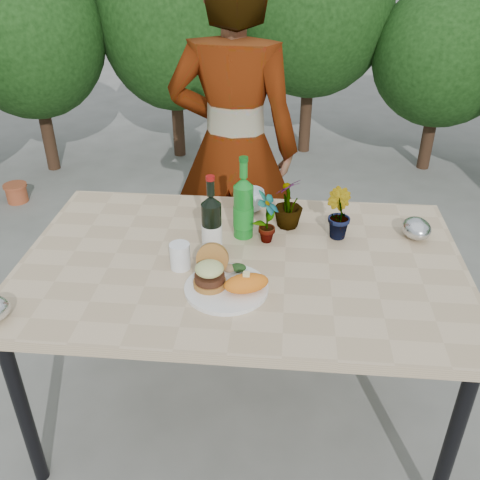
# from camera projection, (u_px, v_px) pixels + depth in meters

# --- Properties ---
(ground) EXTENTS (80.00, 80.00, 0.00)m
(ground) POSITION_uv_depth(u_px,v_px,m) (242.00, 403.00, 2.33)
(ground) COLOR slate
(ground) RESTS_ON ground
(patio_table) EXTENTS (1.60, 1.00, 0.75)m
(patio_table) POSITION_uv_depth(u_px,v_px,m) (242.00, 272.00, 1.97)
(patio_table) COLOR tan
(patio_table) RESTS_ON ground
(shrub_hedge) EXTENTS (6.87, 4.99, 2.25)m
(shrub_hedge) POSITION_uv_depth(u_px,v_px,m) (339.00, 58.00, 3.05)
(shrub_hedge) COLOR #382316
(shrub_hedge) RESTS_ON ground
(dinner_plate) EXTENTS (0.28, 0.28, 0.01)m
(dinner_plate) POSITION_uv_depth(u_px,v_px,m) (226.00, 288.00, 1.77)
(dinner_plate) COLOR white
(dinner_plate) RESTS_ON patio_table
(burger_stack) EXTENTS (0.11, 0.16, 0.11)m
(burger_stack) POSITION_uv_depth(u_px,v_px,m) (210.00, 271.00, 1.77)
(burger_stack) COLOR #B7722D
(burger_stack) RESTS_ON dinner_plate
(sweet_potato) EXTENTS (0.17, 0.12, 0.06)m
(sweet_potato) POSITION_uv_depth(u_px,v_px,m) (246.00, 283.00, 1.73)
(sweet_potato) COLOR orange
(sweet_potato) RESTS_ON dinner_plate
(grilled_veg) EXTENTS (0.08, 0.05, 0.03)m
(grilled_veg) POSITION_uv_depth(u_px,v_px,m) (234.00, 268.00, 1.84)
(grilled_veg) COLOR olive
(grilled_veg) RESTS_ON dinner_plate
(wine_bottle) EXTENTS (0.07, 0.07, 0.31)m
(wine_bottle) POSITION_uv_depth(u_px,v_px,m) (212.00, 226.00, 1.91)
(wine_bottle) COLOR black
(wine_bottle) RESTS_ON patio_table
(sparkling_water) EXTENTS (0.08, 0.08, 0.33)m
(sparkling_water) POSITION_uv_depth(u_px,v_px,m) (243.00, 208.00, 2.02)
(sparkling_water) COLOR #167D22
(sparkling_water) RESTS_ON patio_table
(plastic_cup) EXTENTS (0.07, 0.07, 0.09)m
(plastic_cup) POSITION_uv_depth(u_px,v_px,m) (180.00, 256.00, 1.87)
(plastic_cup) COLOR white
(plastic_cup) RESTS_ON patio_table
(seedling_left) EXTENTS (0.11, 0.13, 0.21)m
(seedling_left) POSITION_uv_depth(u_px,v_px,m) (267.00, 217.00, 1.99)
(seedling_left) COLOR #2F6021
(seedling_left) RESTS_ON patio_table
(seedling_mid) EXTENTS (0.13, 0.14, 0.20)m
(seedling_mid) POSITION_uv_depth(u_px,v_px,m) (338.00, 214.00, 2.03)
(seedling_mid) COLOR #25571E
(seedling_mid) RESTS_ON patio_table
(seedling_right) EXTENTS (0.16, 0.16, 0.20)m
(seedling_right) POSITION_uv_depth(u_px,v_px,m) (289.00, 203.00, 2.10)
(seedling_right) COLOR #26581E
(seedling_right) RESTS_ON patio_table
(blue_bowl) EXTENTS (0.15, 0.15, 0.09)m
(blue_bowl) POSITION_uv_depth(u_px,v_px,m) (251.00, 201.00, 2.24)
(blue_bowl) COLOR silver
(blue_bowl) RESTS_ON patio_table
(foil_packet_right) EXTENTS (0.13, 0.15, 0.08)m
(foil_packet_right) POSITION_uv_depth(u_px,v_px,m) (416.00, 228.00, 2.05)
(foil_packet_right) COLOR silver
(foil_packet_right) RESTS_ON patio_table
(person) EXTENTS (0.66, 0.46, 1.72)m
(person) POSITION_uv_depth(u_px,v_px,m) (234.00, 150.00, 2.56)
(person) COLOR #A56752
(person) RESTS_ON ground
(terracotta_pot) EXTENTS (0.17, 0.17, 0.14)m
(terracotta_pot) POSITION_uv_depth(u_px,v_px,m) (16.00, 193.00, 3.95)
(terracotta_pot) COLOR #AC4E2C
(terracotta_pot) RESTS_ON ground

